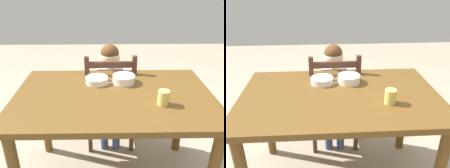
{
  "view_description": "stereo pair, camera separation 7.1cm",
  "coord_description": "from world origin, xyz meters",
  "views": [
    {
      "loc": [
        -0.04,
        -1.46,
        1.54
      ],
      "look_at": [
        -0.01,
        0.06,
        0.83
      ],
      "focal_mm": 38.76,
      "sensor_mm": 36.0,
      "label": 1
    },
    {
      "loc": [
        -0.11,
        -1.45,
        1.54
      ],
      "look_at": [
        -0.01,
        0.06,
        0.83
      ],
      "focal_mm": 38.76,
      "sensor_mm": 36.0,
      "label": 2
    }
  ],
  "objects": [
    {
      "name": "drinking_cup",
      "position": [
        0.31,
        -0.14,
        0.82
      ],
      "size": [
        0.07,
        0.07,
        0.09
      ],
      "primitive_type": "cylinder",
      "color": "#E6CB62",
      "rests_on": "dining_table"
    },
    {
      "name": "spoon",
      "position": [
        -0.06,
        0.17,
        0.78
      ],
      "size": [
        0.14,
        0.03,
        0.01
      ],
      "color": "silver",
      "rests_on": "dining_table"
    },
    {
      "name": "dining_table",
      "position": [
        0.0,
        0.0,
        0.67
      ],
      "size": [
        1.35,
        0.87,
        0.78
      ],
      "color": "brown",
      "rests_on": "ground"
    },
    {
      "name": "bowl_of_peas",
      "position": [
        0.08,
        0.19,
        0.81
      ],
      "size": [
        0.17,
        0.17,
        0.06
      ],
      "color": "white",
      "rests_on": "dining_table"
    },
    {
      "name": "dining_chair",
      "position": [
        -0.02,
        0.49,
        0.46
      ],
      "size": [
        0.43,
        0.43,
        0.93
      ],
      "color": "#4F3023",
      "rests_on": "ground"
    },
    {
      "name": "child_figure",
      "position": [
        -0.02,
        0.48,
        0.65
      ],
      "size": [
        0.32,
        0.31,
        0.98
      ],
      "color": "silver",
      "rests_on": "ground"
    },
    {
      "name": "bowl_of_carrots",
      "position": [
        -0.12,
        0.19,
        0.8
      ],
      "size": [
        0.17,
        0.17,
        0.05
      ],
      "color": "white",
      "rests_on": "dining_table"
    }
  ]
}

